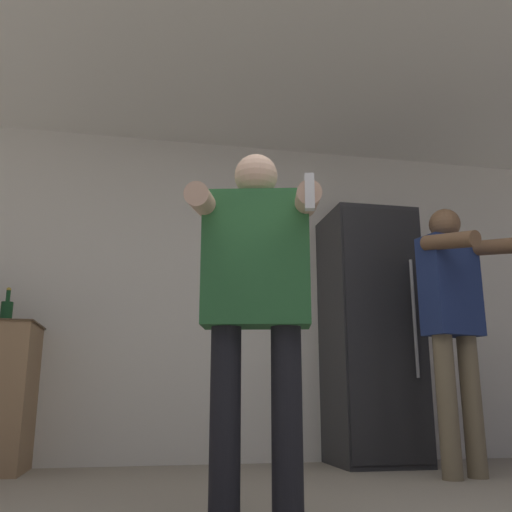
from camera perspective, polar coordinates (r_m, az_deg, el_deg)
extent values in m
cube|color=silver|center=(4.57, -2.56, -3.92)|extent=(7.00, 0.06, 2.55)
cube|color=silver|center=(3.76, 1.13, 19.94)|extent=(7.00, 3.26, 0.05)
cube|color=#262628|center=(4.47, 11.35, -7.74)|extent=(0.63, 0.62, 1.89)
cube|color=black|center=(4.18, 12.99, -7.25)|extent=(0.61, 0.01, 1.81)
cylinder|color=#99999E|center=(4.26, 15.55, -5.93)|extent=(0.02, 0.02, 0.85)
cylinder|color=#194723|center=(4.30, -23.69, -5.21)|extent=(0.08, 0.08, 0.15)
cylinder|color=#194723|center=(4.31, -23.54, -3.67)|extent=(0.03, 0.03, 0.09)
sphere|color=#B29933|center=(4.32, -23.48, -3.09)|extent=(0.03, 0.03, 0.03)
cylinder|color=black|center=(2.38, -3.11, -16.30)|extent=(0.13, 0.13, 0.77)
cylinder|color=black|center=(2.37, 3.12, -16.31)|extent=(0.13, 0.13, 0.77)
cube|color=#2D6B38|center=(2.44, 0.00, -0.38)|extent=(0.48, 0.30, 0.57)
sphere|color=beige|center=(2.56, 0.00, 8.01)|extent=(0.19, 0.19, 0.19)
cylinder|color=beige|center=(2.35, -5.41, 5.49)|extent=(0.18, 0.38, 0.16)
cylinder|color=beige|center=(2.33, 5.13, 5.62)|extent=(0.18, 0.38, 0.16)
cube|color=white|center=(2.16, 5.37, 6.40)|extent=(0.04, 0.04, 0.14)
cylinder|color=#75664C|center=(3.81, 18.59, -14.00)|extent=(0.12, 0.12, 0.86)
cylinder|color=#75664C|center=(3.95, 20.79, -13.80)|extent=(0.12, 0.12, 0.86)
cube|color=navy|center=(3.94, 18.82, -2.90)|extent=(0.41, 0.28, 0.65)
sphere|color=brown|center=(4.04, 18.35, 3.04)|extent=(0.21, 0.21, 0.21)
cylinder|color=brown|center=(3.73, 18.76, 1.44)|extent=(0.20, 0.44, 0.17)
cylinder|color=brown|center=(3.98, 22.42, 0.82)|extent=(0.20, 0.44, 0.17)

